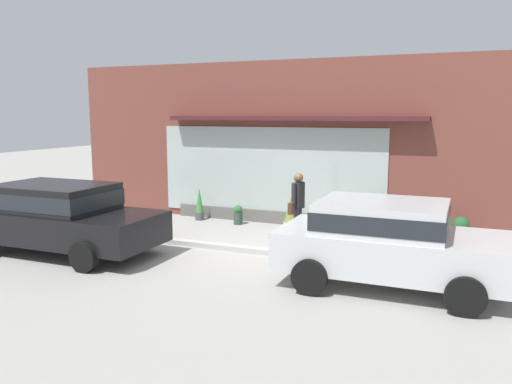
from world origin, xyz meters
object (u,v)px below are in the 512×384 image
Objects in this scene: parked_car_silver at (388,239)px; potted_plant_trailing_edge at (461,230)px; fire_hydrant at (315,231)px; potted_plant_window_center at (291,213)px; potted_plant_by_entrance at (199,205)px; potted_plant_window_left at (238,215)px; parked_car_black at (59,214)px; pedestrian_with_handbag at (298,202)px; potted_plant_doorstep at (378,225)px.

potted_plant_trailing_edge is (1.18, 3.85, -0.55)m from parked_car_silver.
potted_plant_window_center is at bearing 123.93° from fire_hydrant.
potted_plant_trailing_edge is at bearing -0.36° from potted_plant_by_entrance.
fire_hydrant is 2.17m from potted_plant_window_center.
parked_car_silver is at bearing -32.91° from potted_plant_by_entrance.
potted_plant_window_left is 0.83× the size of potted_plant_trailing_edge.
parked_car_black is 6.86× the size of potted_plant_trailing_edge.
potted_plant_window_center is at bearing -147.94° from pedestrian_with_handbag.
parked_car_black is at bearing -154.86° from fire_hydrant.
potted_plant_trailing_edge reaches higher than potted_plant_doorstep.
fire_hydrant is 4.52m from potted_plant_by_entrance.
potted_plant_trailing_edge reaches higher than potted_plant_window_left.
potted_plant_doorstep is (3.93, -0.01, 0.04)m from potted_plant_window_left.
potted_plant_doorstep is at bearing -1.37° from potted_plant_by_entrance.
pedestrian_with_handbag is at bearing -31.57° from potted_plant_window_left.
parked_car_silver is at bearing -38.78° from potted_plant_window_left.
potted_plant_doorstep is (1.73, 1.34, -0.69)m from pedestrian_with_handbag.
potted_plant_by_entrance reaches higher than fire_hydrant.
pedestrian_with_handbag is 1.60m from potted_plant_window_center.
parked_car_black is (-4.68, -2.91, -0.12)m from pedestrian_with_handbag.
potted_plant_window_left is at bearing 179.80° from potted_plant_doorstep.
potted_plant_trailing_edge is at bearing 0.64° from potted_plant_window_left.
parked_car_black is at bearing -152.61° from potted_plant_trailing_edge.
parked_car_silver is 3.89m from potted_plant_doorstep.
parked_car_black reaches higher than potted_plant_trailing_edge.
potted_plant_by_entrance is at bearing 179.64° from potted_plant_trailing_edge.
parked_car_black is 9.43m from potted_plant_trailing_edge.
potted_plant_window_center reaches higher than fire_hydrant.
parked_car_silver is at bearing 53.15° from pedestrian_with_handbag.
potted_plant_window_center is 1.63× the size of potted_plant_window_left.
potted_plant_window_left is 0.86× the size of potted_plant_doorstep.
pedestrian_with_handbag reaches higher than parked_car_silver.
parked_car_silver reaches higher than potted_plant_by_entrance.
fire_hydrant is 1.58× the size of potted_plant_window_left.
potted_plant_window_center is at bearing -179.19° from potted_plant_trailing_edge.
potted_plant_window_center is 2.36m from potted_plant_doorstep.
potted_plant_doorstep is at bearing -177.67° from potted_plant_trailing_edge.
parked_car_black is 4.80× the size of potted_plant_by_entrance.
parked_car_silver is at bearing -45.97° from fire_hydrant.
potted_plant_doorstep is (1.15, 1.78, -0.12)m from fire_hydrant.
parked_car_black is at bearing -146.43° from potted_plant_doorstep.
potted_plant_window_left is at bearing 141.04° from parked_car_silver.
potted_plant_by_entrance is at bearing -105.40° from pedestrian_with_handbag.
parked_car_black is 4.97m from potted_plant_window_left.
parked_car_silver reaches higher than potted_plant_window_center.
potted_plant_by_entrance is at bearing 155.02° from fire_hydrant.
parked_car_silver is 7.19m from parked_car_black.
potted_plant_window_center is at bearing 129.40° from parked_car_silver.
pedestrian_with_handbag reaches higher than fire_hydrant.
parked_car_black is at bearing -120.10° from potted_plant_window_left.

